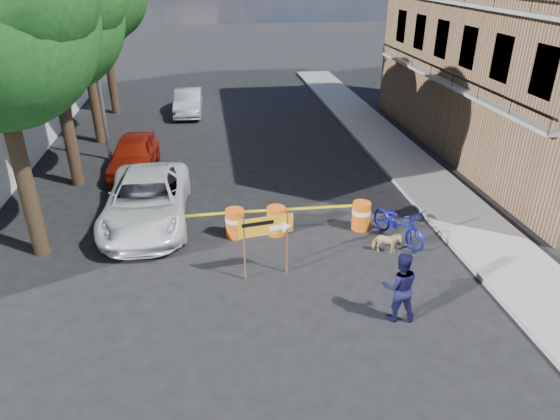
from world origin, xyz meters
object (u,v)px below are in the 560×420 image
object	(u,v)px
detour_sign	(273,230)
sedan_silver	(188,102)
dog	(387,242)
sedan_red	(134,154)
barrel_mid_left	(235,223)
barrel_mid_right	(276,220)
suv_white	(147,200)
pedestrian	(400,287)
bicycle	(401,208)
barrel_far_right	(361,215)
barrel_far_left	(167,228)

from	to	relation	value
detour_sign	sedan_silver	distance (m)	16.53
dog	sedan_red	size ratio (longest dim) A/B	0.19
barrel_mid_left	barrel_mid_right	size ratio (longest dim) A/B	1.00
suv_white	sedan_red	size ratio (longest dim) A/B	1.31
barrel_mid_left	sedan_red	bearing A→B (deg)	121.38
barrel_mid_right	pedestrian	xyz separation A→B (m)	(2.23, -4.42, 0.40)
pedestrian	bicycle	world-z (taller)	bicycle
suv_white	bicycle	bearing A→B (deg)	-16.10
barrel_mid_right	sedan_silver	size ratio (longest dim) A/B	0.22
barrel_mid_right	dog	distance (m)	3.36
detour_sign	barrel_mid_left	bearing A→B (deg)	102.53
barrel_mid_left	barrel_mid_right	world-z (taller)	same
dog	sedan_red	world-z (taller)	sedan_red
barrel_far_right	detour_sign	distance (m)	3.85
sedan_red	barrel_mid_right	bearing A→B (deg)	-48.29
dog	sedan_silver	distance (m)	16.74
detour_sign	sedan_red	xyz separation A→B (m)	(-4.45, 8.13, -0.66)
barrel_far_right	sedan_silver	world-z (taller)	sedan_silver
pedestrian	sedan_red	world-z (taller)	pedestrian
bicycle	suv_white	xyz separation A→B (m)	(-7.51, 2.30, -0.32)
barrel_mid_left	barrel_mid_right	xyz separation A→B (m)	(1.26, -0.03, 0.00)
barrel_far_right	bicycle	world-z (taller)	bicycle
detour_sign	bicycle	size ratio (longest dim) A/B	0.87
barrel_mid_left	dog	world-z (taller)	barrel_mid_left
barrel_far_right	pedestrian	size ratio (longest dim) A/B	0.52
barrel_mid_left	barrel_far_left	bearing A→B (deg)	-178.57
sedan_silver	barrel_mid_left	bearing A→B (deg)	-81.49
sedan_red	sedan_silver	distance (m)	8.44
barrel_far_left	sedan_silver	distance (m)	14.15
barrel_mid_left	sedan_silver	bearing A→B (deg)	96.44
barrel_far_left	detour_sign	bearing A→B (deg)	-37.37
bicycle	dog	bearing A→B (deg)	-153.08
pedestrian	sedan_silver	bearing A→B (deg)	-64.67
detour_sign	suv_white	size ratio (longest dim) A/B	0.34
bicycle	dog	xyz separation A→B (m)	(-0.60, -0.67, -0.74)
barrel_far_right	suv_white	world-z (taller)	suv_white
pedestrian	barrel_mid_left	bearing A→B (deg)	-41.89
barrel_mid_left	sedan_red	xyz separation A→B (m)	(-3.59, 5.89, 0.24)
barrel_mid_right	suv_white	world-z (taller)	suv_white
barrel_far_left	dog	distance (m)	6.42
dog	barrel_far_left	bearing A→B (deg)	93.19
bicycle	sedan_silver	distance (m)	16.34
sedan_red	barrel_far_left	bearing A→B (deg)	-72.71
barrel_far_right	sedan_red	distance (m)	9.60
barrel_far_left	pedestrian	xyz separation A→B (m)	(5.50, -4.40, 0.40)
barrel_mid_right	barrel_far_right	distance (m)	2.66
barrel_mid_left	barrel_far_right	world-z (taller)	same
barrel_far_right	suv_white	xyz separation A→B (m)	(-6.61, 1.46, 0.29)
suv_white	sedan_silver	bearing A→B (deg)	85.97
sedan_red	detour_sign	bearing A→B (deg)	-58.93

